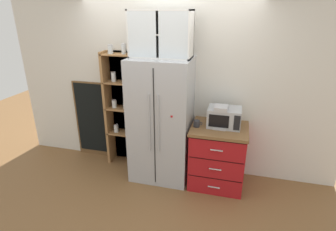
{
  "coord_description": "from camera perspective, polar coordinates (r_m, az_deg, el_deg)",
  "views": [
    {
      "loc": [
        1.01,
        -3.39,
        2.38
      ],
      "look_at": [
        0.1,
        0.03,
        0.98
      ],
      "focal_mm": 28.91,
      "sensor_mm": 36.0,
      "label": 1
    }
  ],
  "objects": [
    {
      "name": "ground_plane",
      "position": [
        4.27,
        -1.42,
        -12.35
      ],
      "size": [
        10.68,
        10.68,
        0.0
      ],
      "primitive_type": "plane",
      "color": "brown"
    },
    {
      "name": "upper_cabinet",
      "position": [
        3.62,
        -1.4,
        16.81
      ],
      "size": [
        0.81,
        0.32,
        0.59
      ],
      "color": "silver",
      "rests_on": "refrigerator"
    },
    {
      "name": "pantry_shelf_column",
      "position": [
        4.3,
        -9.52,
        1.91
      ],
      "size": [
        0.53,
        0.28,
        1.93
      ],
      "color": "brown",
      "rests_on": "ground"
    },
    {
      "name": "coffee_maker",
      "position": [
        3.68,
        11.03,
        -0.15
      ],
      "size": [
        0.17,
        0.2,
        0.31
      ],
      "color": "#B7B7BC",
      "rests_on": "counter_cabinet"
    },
    {
      "name": "bottle_clear",
      "position": [
        3.72,
        11.01,
        -0.66
      ],
      "size": [
        0.06,
        0.06,
        0.25
      ],
      "color": "silver",
      "rests_on": "counter_cabinet"
    },
    {
      "name": "chalkboard_menu",
      "position": [
        4.7,
        -15.62,
        -0.82
      ],
      "size": [
        0.6,
        0.04,
        1.29
      ],
      "color": "brown",
      "rests_on": "ground"
    },
    {
      "name": "counter_cabinet",
      "position": [
        3.93,
        10.4,
        -8.28
      ],
      "size": [
        0.77,
        0.68,
        0.89
      ],
      "color": "#A8161C",
      "rests_on": "ground"
    },
    {
      "name": "refrigerator",
      "position": [
        3.86,
        -1.44,
        -1.09
      ],
      "size": [
        0.84,
        0.67,
        1.78
      ],
      "color": "#ADAFB5",
      "rests_on": "ground"
    },
    {
      "name": "microwave",
      "position": [
        3.73,
        11.78,
        -0.35
      ],
      "size": [
        0.44,
        0.33,
        0.26
      ],
      "color": "#ADAFB5",
      "rests_on": "counter_cabinet"
    },
    {
      "name": "mug_charcoal",
      "position": [
        3.69,
        6.07,
        -1.69
      ],
      "size": [
        0.12,
        0.09,
        0.09
      ],
      "color": "#2D2D33",
      "rests_on": "counter_cabinet"
    },
    {
      "name": "wall_back_cream",
      "position": [
        4.08,
        -0.01,
        5.85
      ],
      "size": [
        4.98,
        0.1,
        2.55
      ],
      "primitive_type": "cube",
      "color": "silver",
      "rests_on": "ground"
    }
  ]
}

